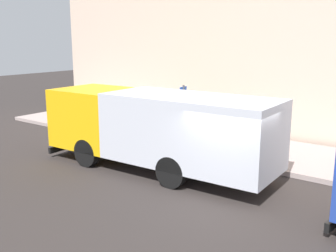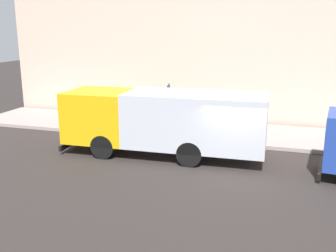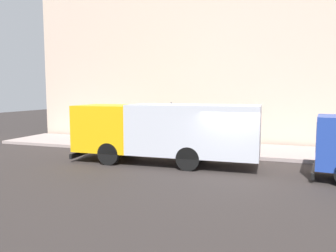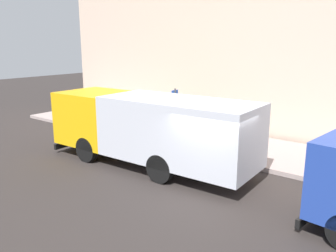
# 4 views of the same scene
# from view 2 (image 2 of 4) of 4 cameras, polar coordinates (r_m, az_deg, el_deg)

# --- Properties ---
(ground) EXTENTS (80.00, 80.00, 0.00)m
(ground) POSITION_cam_2_polar(r_m,az_deg,el_deg) (15.39, 9.81, -6.34)
(ground) COLOR #2F2927
(sidewalk) EXTENTS (4.11, 30.00, 0.17)m
(sidewalk) POSITION_cam_2_polar(r_m,az_deg,el_deg) (20.16, 11.70, -1.19)
(sidewalk) COLOR #A4938F
(sidewalk) RESTS_ON ground
(building_facade) EXTENTS (0.50, 30.00, 12.17)m
(building_facade) POSITION_cam_2_polar(r_m,az_deg,el_deg) (22.01, 13.20, 15.82)
(building_facade) COLOR beige
(building_facade) RESTS_ON ground
(large_utility_truck) EXTENTS (2.74, 8.63, 2.73)m
(large_utility_truck) POSITION_cam_2_polar(r_m,az_deg,el_deg) (16.48, -0.65, 0.99)
(large_utility_truck) COLOR #F0B00F
(large_utility_truck) RESTS_ON ground
(pedestrian_walking) EXTENTS (0.53, 0.53, 1.63)m
(pedestrian_walking) POSITION_cam_2_polar(r_m,az_deg,el_deg) (21.86, -2.00, 2.83)
(pedestrian_walking) COLOR black
(pedestrian_walking) RESTS_ON sidewalk
(pedestrian_standing) EXTENTS (0.49, 0.49, 1.61)m
(pedestrian_standing) POSITION_cam_2_polar(r_m,az_deg,el_deg) (20.92, 1.41, 2.29)
(pedestrian_standing) COLOR #473048
(pedestrian_standing) RESTS_ON sidewalk
(traffic_cone_orange) EXTENTS (0.40, 0.40, 0.57)m
(traffic_cone_orange) POSITION_cam_2_polar(r_m,az_deg,el_deg) (20.12, -5.50, 0.11)
(traffic_cone_orange) COLOR orange
(traffic_cone_orange) RESTS_ON sidewalk
(street_sign_post) EXTENTS (0.44, 0.08, 2.57)m
(street_sign_post) POSITION_cam_2_polar(r_m,az_deg,el_deg) (18.74, 0.12, 2.98)
(street_sign_post) COLOR #4C5156
(street_sign_post) RESTS_ON sidewalk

